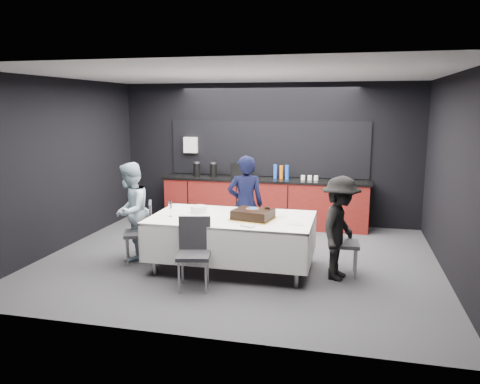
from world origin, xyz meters
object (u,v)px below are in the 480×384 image
party_table (232,226)px  chair_left (144,228)px  champagne_flute (170,206)px  person_center (245,205)px  cake_assembly (253,214)px  chair_right (338,238)px  chair_near (194,247)px  person_right (340,228)px  plate_stack (199,209)px  person_left (131,211)px

party_table → chair_left: bearing=-178.8°
champagne_flute → person_center: size_ratio=0.14×
cake_assembly → party_table: bearing=164.7°
champagne_flute → chair_left: size_ratio=0.24×
chair_right → chair_near: same height
cake_assembly → chair_left: cake_assembly is taller
champagne_flute → chair_right: champagne_flute is taller
champagne_flute → person_right: 2.41m
plate_stack → chair_near: chair_near is taller
chair_near → plate_stack: bearing=104.4°
cake_assembly → chair_right: 1.23m
plate_stack → party_table: bearing=-13.8°
plate_stack → person_left: size_ratio=0.16×
cake_assembly → chair_right: (1.18, 0.20, -0.31)m
champagne_flute → chair_near: 0.90m
champagne_flute → chair_right: size_ratio=0.24×
chair_right → person_right: bearing=-81.0°
plate_stack → person_center: person_center is taller
champagne_flute → person_center: 1.33m
plate_stack → person_right: (2.08, -0.18, -0.12)m
plate_stack → person_right: 2.09m
person_center → champagne_flute: bearing=29.2°
chair_left → cake_assembly: bearing=-2.0°
party_table → plate_stack: bearing=166.2°
chair_left → person_left: bearing=157.8°
champagne_flute → person_right: person_right is taller
party_table → chair_right: (1.50, 0.11, -0.11)m
party_table → person_right: (1.53, -0.05, 0.07)m
person_center → person_left: 1.79m
plate_stack → person_center: (0.57, 0.64, -0.04)m
chair_near → chair_left: bearing=144.6°
plate_stack → person_right: person_right is taller
plate_stack → chair_left: 0.89m
chair_left → chair_right: 2.88m
chair_left → person_right: person_right is taller
cake_assembly → chair_near: bearing=-132.7°
cake_assembly → chair_left: (-1.70, 0.06, -0.31)m
party_table → chair_near: 0.85m
champagne_flute → person_left: 0.83m
chair_left → chair_right: size_ratio=1.00×
champagne_flute → person_right: size_ratio=0.16×
chair_near → person_left: size_ratio=0.61×
chair_left → party_table: bearing=1.2°
plate_stack → chair_left: size_ratio=0.26×
plate_stack → chair_left: (-0.83, -0.16, -0.30)m
party_table → person_left: (-1.63, 0.07, 0.11)m
cake_assembly → person_left: size_ratio=0.43×
party_table → person_right: bearing=-1.9°
person_left → champagne_flute: bearing=66.0°
champagne_flute → person_left: size_ratio=0.15×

